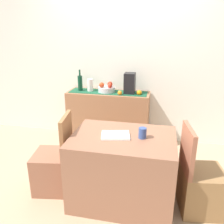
# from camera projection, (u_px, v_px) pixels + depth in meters

# --- Properties ---
(ground_plane) EXTENTS (6.40, 6.40, 0.02)m
(ground_plane) POSITION_uv_depth(u_px,v_px,m) (108.00, 174.00, 3.03)
(ground_plane) COLOR tan
(ground_plane) RESTS_ON ground
(room_wall_rear) EXTENTS (6.40, 0.06, 2.70)m
(room_wall_rear) POSITION_uv_depth(u_px,v_px,m) (125.00, 56.00, 3.67)
(room_wall_rear) COLOR silver
(room_wall_rear) RESTS_ON ground
(sideboard_console) EXTENTS (1.27, 0.42, 0.83)m
(sideboard_console) POSITION_uv_depth(u_px,v_px,m) (108.00, 117.00, 3.78)
(sideboard_console) COLOR #9A6745
(sideboard_console) RESTS_ON ground
(table_runner) EXTENTS (1.20, 0.32, 0.01)m
(table_runner) POSITION_uv_depth(u_px,v_px,m) (108.00, 92.00, 3.64)
(table_runner) COLOR #195034
(table_runner) RESTS_ON sideboard_console
(fruit_bowl) EXTENTS (0.26, 0.26, 0.08)m
(fruit_bowl) POSITION_uv_depth(u_px,v_px,m) (107.00, 89.00, 3.63)
(fruit_bowl) COLOR silver
(fruit_bowl) RESTS_ON table_runner
(apple_rear) EXTENTS (0.08, 0.08, 0.08)m
(apple_rear) POSITION_uv_depth(u_px,v_px,m) (110.00, 84.00, 3.63)
(apple_rear) COLOR red
(apple_rear) RESTS_ON fruit_bowl
(apple_left) EXTENTS (0.08, 0.08, 0.08)m
(apple_left) POSITION_uv_depth(u_px,v_px,m) (102.00, 85.00, 3.58)
(apple_left) COLOR #BC3E1C
(apple_left) RESTS_ON fruit_bowl
(apple_front) EXTENTS (0.07, 0.07, 0.07)m
(apple_front) POSITION_uv_depth(u_px,v_px,m) (110.00, 86.00, 3.54)
(apple_front) COLOR red
(apple_front) RESTS_ON fruit_bowl
(wine_bottle) EXTENTS (0.07, 0.07, 0.33)m
(wine_bottle) POSITION_uv_depth(u_px,v_px,m) (80.00, 83.00, 3.69)
(wine_bottle) COLOR #0F3A24
(wine_bottle) RESTS_ON sideboard_console
(coffee_maker) EXTENTS (0.16, 0.18, 0.31)m
(coffee_maker) POSITION_uv_depth(u_px,v_px,m) (130.00, 83.00, 3.52)
(coffee_maker) COLOR black
(coffee_maker) RESTS_ON sideboard_console
(ceramic_vase) EXTENTS (0.09, 0.09, 0.19)m
(ceramic_vase) POSITION_uv_depth(u_px,v_px,m) (90.00, 85.00, 3.67)
(ceramic_vase) COLOR silver
(ceramic_vase) RESTS_ON sideboard_console
(orange_loose_end) EXTENTS (0.07, 0.07, 0.07)m
(orange_loose_end) POSITION_uv_depth(u_px,v_px,m) (120.00, 93.00, 3.48)
(orange_loose_end) COLOR orange
(orange_loose_end) RESTS_ON sideboard_console
(orange_loose_far) EXTENTS (0.08, 0.08, 0.08)m
(orange_loose_far) POSITION_uv_depth(u_px,v_px,m) (139.00, 93.00, 3.47)
(orange_loose_far) COLOR orange
(orange_loose_far) RESTS_ON sideboard_console
(dining_table) EXTENTS (1.04, 0.75, 0.74)m
(dining_table) POSITION_uv_depth(u_px,v_px,m) (123.00, 168.00, 2.47)
(dining_table) COLOR #925F46
(dining_table) RESTS_ON ground
(open_book) EXTENTS (0.32, 0.26, 0.02)m
(open_book) POSITION_uv_depth(u_px,v_px,m) (115.00, 135.00, 2.35)
(open_book) COLOR white
(open_book) RESTS_ON dining_table
(coffee_cup) EXTENTS (0.08, 0.08, 0.11)m
(coffee_cup) POSITION_uv_depth(u_px,v_px,m) (142.00, 133.00, 2.30)
(coffee_cup) COLOR #344C8A
(coffee_cup) RESTS_ON dining_table
(chair_near_window) EXTENTS (0.46, 0.46, 0.90)m
(chair_near_window) POSITION_uv_depth(u_px,v_px,m) (54.00, 168.00, 2.67)
(chair_near_window) COLOR #986048
(chair_near_window) RESTS_ON ground
(chair_by_corner) EXTENTS (0.46, 0.46, 0.90)m
(chair_by_corner) POSITION_uv_depth(u_px,v_px,m) (200.00, 187.00, 2.35)
(chair_by_corner) COLOR olive
(chair_by_corner) RESTS_ON ground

